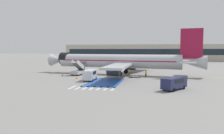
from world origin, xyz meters
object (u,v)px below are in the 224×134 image
object	(u,v)px
service_van_1	(174,82)
traffic_cone_0	(77,78)
traffic_cone_1	(182,78)
airliner	(120,61)
service_van_0	(90,74)
baggage_cart	(135,76)
ground_crew_0	(146,73)
boarding_stairs_forward	(79,71)
terminal_building	(161,53)
traffic_cone_2	(62,75)
fuel_tanker	(146,62)
ground_crew_1	(129,72)

from	to	relation	value
service_van_1	traffic_cone_0	xyz separation A→B (m)	(-20.11, 9.65, -0.94)
traffic_cone_1	airliner	bearing A→B (deg)	153.77
service_van_0	traffic_cone_0	size ratio (longest dim) A/B	9.15
baggage_cart	ground_crew_0	bearing A→B (deg)	-85.35
boarding_stairs_forward	terminal_building	bearing A→B (deg)	82.87
baggage_cart	traffic_cone_2	distance (m)	17.88
service_van_0	terminal_building	world-z (taller)	terminal_building
boarding_stairs_forward	fuel_tanker	distance (m)	33.43
service_van_1	traffic_cone_1	xyz separation A→B (m)	(2.68, 12.71, -0.89)
terminal_building	boarding_stairs_forward	bearing A→B (deg)	-105.72
boarding_stairs_forward	terminal_building	size ratio (longest dim) A/B	0.05
ground_crew_1	traffic_cone_1	world-z (taller)	ground_crew_1
service_van_1	traffic_cone_1	distance (m)	13.02
boarding_stairs_forward	ground_crew_1	xyz separation A→B (m)	(13.11, -0.33, 0.08)
traffic_cone_1	service_van_1	bearing A→B (deg)	-101.89
terminal_building	ground_crew_0	bearing A→B (deg)	-93.98
service_van_0	terminal_building	xyz separation A→B (m)	(17.03, 90.92, 3.51)
boarding_stairs_forward	traffic_cone_2	world-z (taller)	boarding_stairs_forward
traffic_cone_0	traffic_cone_2	distance (m)	6.98
service_van_0	ground_crew_0	world-z (taller)	service_van_0
fuel_tanker	service_van_1	size ratio (longest dim) A/B	2.04
service_van_0	service_van_1	bearing A→B (deg)	153.20
baggage_cart	traffic_cone_1	world-z (taller)	baggage_cart
airliner	baggage_cart	bearing A→B (deg)	-130.08
baggage_cart	terminal_building	world-z (taller)	terminal_building
airliner	traffic_cone_2	world-z (taller)	airliner
boarding_stairs_forward	terminal_building	world-z (taller)	terminal_building
baggage_cart	ground_crew_0	xyz separation A→B (m)	(2.46, 1.09, 0.68)
ground_crew_1	service_van_1	bearing A→B (deg)	36.29
fuel_tanker	traffic_cone_1	xyz separation A→B (m)	(8.92, -33.72, -1.56)
fuel_tanker	baggage_cart	size ratio (longest dim) A/B	3.67
traffic_cone_2	fuel_tanker	bearing A→B (deg)	59.24
boarding_stairs_forward	ground_crew_0	bearing A→B (deg)	4.82
service_van_0	traffic_cone_1	world-z (taller)	service_van_0
boarding_stairs_forward	traffic_cone_1	distance (m)	25.41
boarding_stairs_forward	traffic_cone_2	xyz separation A→B (m)	(-3.13, -3.00, -0.69)
service_van_1	traffic_cone_0	world-z (taller)	service_van_1
traffic_cone_2	ground_crew_0	bearing A→B (deg)	5.27
ground_crew_1	terminal_building	xyz separation A→B (m)	(9.83, 81.87, 3.77)
ground_crew_0	traffic_cone_1	world-z (taller)	ground_crew_0
fuel_tanker	ground_crew_1	bearing A→B (deg)	4.04
service_van_1	traffic_cone_2	distance (m)	29.14
airliner	fuel_tanker	distance (m)	27.14
ground_crew_1	fuel_tanker	bearing A→B (deg)	-178.20
airliner	service_van_1	xyz separation A→B (m)	(12.04, -19.96, -2.27)
airliner	service_van_0	world-z (taller)	airliner
airliner	boarding_stairs_forward	size ratio (longest dim) A/B	7.69
ground_crew_0	terminal_building	distance (m)	82.95
service_van_0	traffic_cone_1	distance (m)	19.76
traffic_cone_2	baggage_cart	bearing A→B (deg)	2.53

